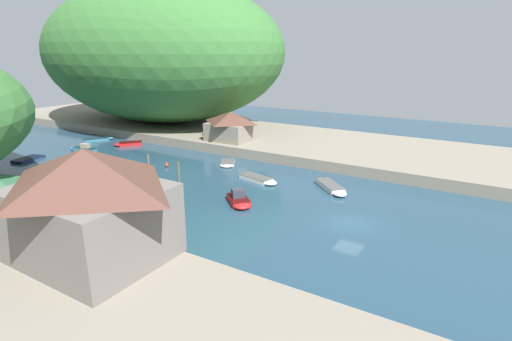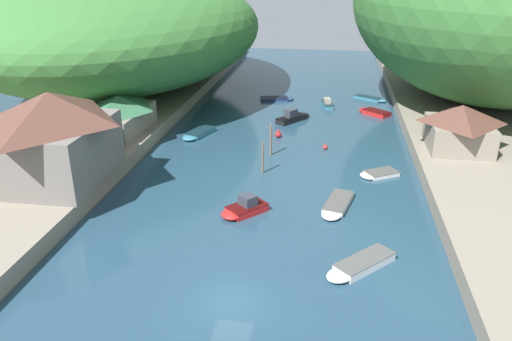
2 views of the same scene
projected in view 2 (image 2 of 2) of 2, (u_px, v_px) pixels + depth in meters
The scene contains 22 objects.
water_surface at pixel (282, 142), 58.65m from camera, with size 130.00×130.00×0.00m, color #234256.
left_bank at pixel (78, 126), 61.94m from camera, with size 22.00×120.00×1.52m.
right_bank at pixel (512, 148), 54.77m from camera, with size 22.00×120.00×1.52m.
hillside_left at pixel (123, 29), 75.87m from camera, with size 40.94×57.31×17.04m.
waterfront_building at pixel (54, 136), 43.55m from camera, with size 8.90×10.93×8.06m.
boathouse_shed at pixel (118, 113), 56.78m from camera, with size 5.92×10.74×4.25m.
right_bank_cottage at pixel (460, 126), 51.55m from camera, with size 6.61×7.42×4.68m.
boat_moored_right at pixel (377, 174), 49.58m from camera, with size 4.33×3.64×0.40m.
boat_yellow_tender at pixel (373, 112), 69.13m from camera, with size 4.73×4.45×0.60m.
boat_red_skiff at pixel (278, 99), 76.01m from camera, with size 5.39×3.16×0.38m.
boat_far_upstream at pixel (197, 134), 60.50m from camera, with size 3.44×5.55×0.59m.
boat_small_dinghy at pixel (243, 209), 42.13m from camera, with size 4.20×4.34×1.59m.
boat_white_cruiser at pixel (326, 103), 72.92m from camera, with size 2.12×5.10×1.29m.
boat_near_quay at pixel (294, 117), 66.19m from camera, with size 4.64×5.48×1.69m.
boat_mid_channel at pixel (358, 266), 34.56m from camera, with size 5.29×5.42×0.65m.
boat_open_rowboat at pixel (372, 99), 76.00m from camera, with size 5.14×3.97×0.40m.
boat_far_right_bank at pixel (336, 206), 43.00m from camera, with size 3.04×5.89×0.54m.
mooring_post_middle at pixel (263, 157), 49.60m from camera, with size 0.21×0.21×3.37m.
mooring_post_fourth at pixel (271, 140), 54.15m from camera, with size 0.27×0.27×3.55m.
channel_buoy_near at pixel (325, 147), 56.37m from camera, with size 0.52×0.52×0.77m.
channel_buoy_far at pixel (278, 134), 60.03m from camera, with size 0.74×0.74×1.11m.
person_on_quay at pixel (75, 186), 41.52m from camera, with size 0.35×0.44×1.69m.
Camera 2 is at (5.46, -25.04, 20.02)m, focal length 35.00 mm.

